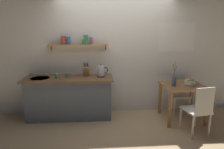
{
  "coord_description": "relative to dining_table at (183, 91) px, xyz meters",
  "views": [
    {
      "loc": [
        -0.38,
        -3.72,
        1.88
      ],
      "look_at": [
        -0.1,
        0.25,
        0.95
      ],
      "focal_mm": 31.77,
      "sensor_mm": 36.0,
      "label": 1
    }
  ],
  "objects": [
    {
      "name": "coffee_mug_by_sink",
      "position": [
        -2.56,
        0.2,
        0.32
      ],
      "size": [
        0.12,
        0.08,
        0.1
      ],
      "color": "slate",
      "rests_on": "kitchen_counter"
    },
    {
      "name": "twig_vase",
      "position": [
        -0.22,
        -0.04,
        0.23
      ],
      "size": [
        0.08,
        0.08,
        0.5
      ],
      "color": "#475675",
      "rests_on": "dining_table"
    },
    {
      "name": "dining_table",
      "position": [
        0.0,
        0.0,
        0.0
      ],
      "size": [
        0.82,
        0.75,
        0.75
      ],
      "color": "#9E6B3D",
      "rests_on": "ground_plane"
    },
    {
      "name": "ground_plane",
      "position": [
        -1.34,
        -0.05,
        -0.62
      ],
      "size": [
        14.0,
        14.0,
        0.0
      ],
      "primitive_type": "plane",
      "color": "tan"
    },
    {
      "name": "wall_shelf",
      "position": [
        -2.16,
        0.44,
        0.98
      ],
      "size": [
        1.25,
        0.2,
        0.33
      ],
      "color": "tan"
    },
    {
      "name": "fruit_bowl",
      "position": [
        0.14,
        -0.0,
        0.2
      ],
      "size": [
        0.22,
        0.22,
        0.15
      ],
      "color": "silver",
      "rests_on": "dining_table"
    },
    {
      "name": "dining_chair_near",
      "position": [
        0.03,
        -0.64,
        -0.11
      ],
      "size": [
        0.47,
        0.5,
        0.92
      ],
      "color": "silver",
      "rests_on": "ground_plane"
    },
    {
      "name": "back_wall",
      "position": [
        -1.14,
        0.6,
        0.73
      ],
      "size": [
        6.8,
        0.11,
        2.7
      ],
      "color": "white",
      "rests_on": "ground_plane"
    },
    {
      "name": "kitchen_counter",
      "position": [
        -2.34,
        0.27,
        -0.17
      ],
      "size": [
        1.83,
        0.63,
        0.89
      ],
      "color": "slate",
      "rests_on": "ground_plane"
    },
    {
      "name": "dining_chair_far",
      "position": [
        0.06,
        0.37,
        -0.13
      ],
      "size": [
        0.4,
        0.4,
        0.88
      ],
      "color": "silver",
      "rests_on": "ground_plane"
    },
    {
      "name": "knife_block",
      "position": [
        -1.98,
        0.36,
        0.38
      ],
      "size": [
        0.12,
        0.17,
        0.28
      ],
      "color": "#9E6B3D",
      "rests_on": "kitchen_counter"
    },
    {
      "name": "electric_kettle",
      "position": [
        -1.67,
        0.27,
        0.39
      ],
      "size": [
        0.26,
        0.16,
        0.26
      ],
      "color": "black",
      "rests_on": "kitchen_counter"
    },
    {
      "name": "coffee_mug_spare",
      "position": [
        -2.35,
        0.27,
        0.32
      ],
      "size": [
        0.12,
        0.08,
        0.09
      ],
      "color": "slate",
      "rests_on": "kitchen_counter"
    }
  ]
}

